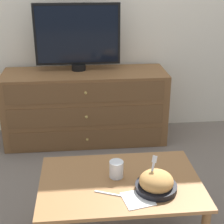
% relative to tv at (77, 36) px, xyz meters
% --- Properties ---
extents(ground_plane, '(12.00, 12.00, 0.00)m').
position_rel_tv_xyz_m(ground_plane, '(0.13, 0.18, -0.92)').
color(ground_plane, '#70665B').
extents(dresser, '(1.40, 0.47, 0.63)m').
position_rel_tv_xyz_m(dresser, '(0.05, -0.08, -0.61)').
color(dresser, brown).
rests_on(dresser, ground_plane).
extents(tv, '(0.72, 0.12, 0.56)m').
position_rel_tv_xyz_m(tv, '(0.00, 0.00, 0.00)').
color(tv, black).
rests_on(tv, dresser).
extents(coffee_table, '(0.87, 0.58, 0.39)m').
position_rel_tv_xyz_m(coffee_table, '(0.21, -1.35, -0.59)').
color(coffee_table, '#9E6B3D').
rests_on(coffee_table, ground_plane).
extents(takeout_bowl, '(0.22, 0.22, 0.18)m').
position_rel_tv_xyz_m(takeout_bowl, '(0.38, -1.45, -0.50)').
color(takeout_bowl, black).
rests_on(takeout_bowl, coffee_table).
extents(drink_cup, '(0.08, 0.08, 0.09)m').
position_rel_tv_xyz_m(drink_cup, '(0.19, -1.31, -0.50)').
color(drink_cup, '#9E6638').
rests_on(drink_cup, coffee_table).
extents(napkin, '(0.17, 0.17, 0.00)m').
position_rel_tv_xyz_m(napkin, '(0.27, -1.52, -0.54)').
color(napkin, white).
rests_on(napkin, coffee_table).
extents(knife, '(0.18, 0.08, 0.01)m').
position_rel_tv_xyz_m(knife, '(0.15, -1.47, -0.53)').
color(knife, white).
rests_on(knife, coffee_table).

